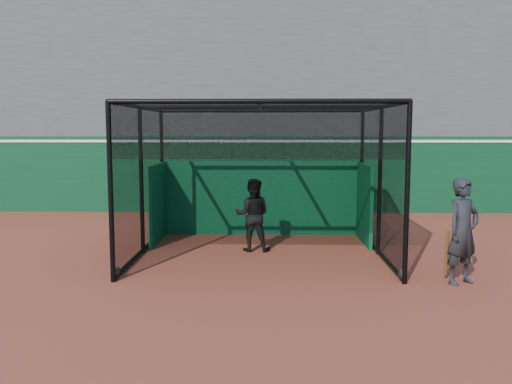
{
  "coord_description": "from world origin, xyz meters",
  "views": [
    {
      "loc": [
        0.48,
        -9.42,
        2.71
      ],
      "look_at": [
        0.22,
        2.0,
        1.4
      ],
      "focal_mm": 38.0,
      "sensor_mm": 36.0,
      "label": 1
    }
  ],
  "objects": [
    {
      "name": "ground",
      "position": [
        0.0,
        0.0,
        0.0
      ],
      "size": [
        120.0,
        120.0,
        0.0
      ],
      "primitive_type": "plane",
      "color": "brown",
      "rests_on": "ground"
    },
    {
      "name": "outfield_wall",
      "position": [
        0.0,
        8.5,
        1.29
      ],
      "size": [
        50.0,
        0.5,
        2.5
      ],
      "color": "#0A3A1D",
      "rests_on": "ground"
    },
    {
      "name": "grandstand",
      "position": [
        0.0,
        12.27,
        4.48
      ],
      "size": [
        50.0,
        7.85,
        8.95
      ],
      "color": "#4C4C4F",
      "rests_on": "ground"
    },
    {
      "name": "batting_cage",
      "position": [
        0.3,
        2.32,
        1.6
      ],
      "size": [
        5.29,
        4.74,
        3.2
      ],
      "color": "black",
      "rests_on": "ground"
    },
    {
      "name": "batter",
      "position": [
        0.13,
        2.58,
        0.82
      ],
      "size": [
        0.82,
        0.66,
        1.63
      ],
      "primitive_type": "imported",
      "rotation": [
        0.0,
        0.0,
        3.09
      ],
      "color": "black",
      "rests_on": "ground"
    },
    {
      "name": "on_deck_player",
      "position": [
        3.9,
        0.04,
        0.94
      ],
      "size": [
        0.82,
        0.73,
        1.88
      ],
      "color": "black",
      "rests_on": "ground"
    }
  ]
}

